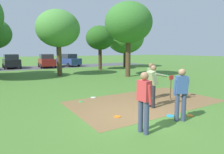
% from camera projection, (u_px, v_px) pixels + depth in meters
% --- Properties ---
extents(ground_plane, '(160.00, 160.00, 0.00)m').
position_uv_depth(ground_plane, '(135.00, 117.00, 6.60)').
color(ground_plane, '#47752D').
extents(dirt_tee_pad, '(6.59, 3.80, 0.01)m').
position_uv_depth(dirt_tee_pad, '(144.00, 101.00, 8.58)').
color(dirt_tee_pad, brown).
rests_on(dirt_tee_pad, ground).
extents(disc_golf_basket, '(0.98, 0.58, 1.39)m').
position_uv_depth(disc_golf_basket, '(179.00, 83.00, 8.99)').
color(disc_golf_basket, '#9E9EA3').
rests_on(disc_golf_basket, ground).
extents(player_foreground_watching, '(0.49, 0.45, 1.71)m').
position_uv_depth(player_foreground_watching, '(181.00, 92.00, 6.07)').
color(player_foreground_watching, '#384260').
rests_on(player_foreground_watching, ground).
extents(player_throwing, '(0.41, 0.48, 1.71)m').
position_uv_depth(player_throwing, '(144.00, 99.00, 5.16)').
color(player_throwing, '#384260').
rests_on(player_throwing, ground).
extents(player_waiting_left, '(0.45, 0.49, 1.71)m').
position_uv_depth(player_waiting_left, '(151.00, 79.00, 8.93)').
color(player_waiting_left, slate).
rests_on(player_waiting_left, ground).
extents(player_waiting_right, '(1.09, 0.53, 1.71)m').
position_uv_depth(player_waiting_right, '(152.00, 83.00, 7.56)').
color(player_waiting_right, '#232328').
rests_on(player_waiting_right, ground).
extents(frisbee_near_basket, '(0.25, 0.25, 0.02)m').
position_uv_depth(frisbee_near_basket, '(93.00, 97.00, 9.28)').
color(frisbee_near_basket, white).
rests_on(frisbee_near_basket, ground).
extents(frisbee_by_tee, '(0.21, 0.21, 0.02)m').
position_uv_depth(frisbee_by_tee, '(190.00, 116.00, 6.68)').
color(frisbee_by_tee, orange).
rests_on(frisbee_by_tee, ground).
extents(frisbee_mid_grass, '(0.21, 0.21, 0.02)m').
position_uv_depth(frisbee_mid_grass, '(81.00, 102.00, 8.52)').
color(frisbee_mid_grass, green).
rests_on(frisbee_mid_grass, ground).
extents(frisbee_far_left, '(0.24, 0.24, 0.02)m').
position_uv_depth(frisbee_far_left, '(117.00, 117.00, 6.57)').
color(frisbee_far_left, orange).
rests_on(frisbee_far_left, ground).
extents(frisbee_far_right, '(0.25, 0.25, 0.02)m').
position_uv_depth(frisbee_far_right, '(170.00, 116.00, 6.65)').
color(frisbee_far_right, '#1E93DB').
rests_on(frisbee_far_right, ground).
extents(tree_near_left, '(5.15, 5.15, 6.28)m').
position_uv_depth(tree_near_left, '(125.00, 38.00, 26.30)').
color(tree_near_left, '#422D1E').
rests_on(tree_near_left, ground).
extents(tree_near_right, '(4.10, 4.10, 6.42)m').
position_uv_depth(tree_near_right, '(128.00, 23.00, 16.32)').
color(tree_near_right, '#4C3823').
rests_on(tree_near_right, ground).
extents(tree_mid_left, '(3.91, 3.91, 5.92)m').
position_uv_depth(tree_mid_left, '(58.00, 29.00, 17.03)').
color(tree_mid_left, '#4C3823').
rests_on(tree_mid_left, ground).
extents(tree_far_right, '(3.38, 3.38, 5.27)m').
position_uv_depth(tree_far_right, '(100.00, 38.00, 22.73)').
color(tree_far_right, '#422D1E').
rests_on(tree_far_right, ground).
extents(parking_lot_strip, '(36.00, 6.00, 0.01)m').
position_uv_depth(parking_lot_strip, '(31.00, 68.00, 25.73)').
color(parking_lot_strip, '#4C4C51').
rests_on(parking_lot_strip, ground).
extents(parked_car_center_left, '(2.10, 4.26, 1.84)m').
position_uv_depth(parked_car_center_left, '(11.00, 61.00, 24.90)').
color(parked_car_center_left, black).
rests_on(parked_car_center_left, ground).
extents(parked_car_center_right, '(2.21, 4.32, 1.84)m').
position_uv_depth(parked_car_center_right, '(47.00, 61.00, 26.01)').
color(parked_car_center_right, maroon).
rests_on(parked_car_center_right, ground).
extents(parked_car_rightmost, '(2.76, 4.51, 1.84)m').
position_uv_depth(parked_car_rightmost, '(69.00, 60.00, 28.22)').
color(parked_car_rightmost, '#2D4784').
rests_on(parked_car_rightmost, ground).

